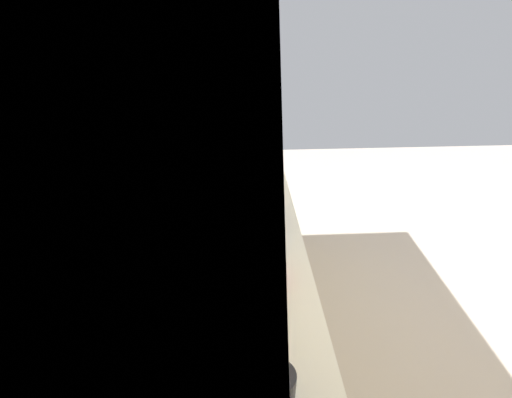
{
  "coord_description": "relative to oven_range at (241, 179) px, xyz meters",
  "views": [
    {
      "loc": [
        -1.51,
        1.2,
        2.01
      ],
      "look_at": [
        -0.38,
        1.14,
        1.35
      ],
      "focal_mm": 25.22,
      "sensor_mm": 36.0,
      "label": 1
    }
  ],
  "objects": [
    {
      "name": "bowl",
      "position": [
        -1.85,
        -0.08,
        0.46
      ],
      "size": [
        0.19,
        0.19,
        0.06
      ],
      "color": "#D84C47",
      "rests_on": "counter_run"
    },
    {
      "name": "kettle",
      "position": [
        -2.4,
        -0.08,
        0.49
      ],
      "size": [
        0.16,
        0.12,
        0.15
      ],
      "color": "black",
      "rests_on": "counter_run"
    },
    {
      "name": "oven_range",
      "position": [
        0.0,
        0.0,
        0.0
      ],
      "size": [
        0.65,
        0.66,
        1.06
      ],
      "color": "#B7BABF",
      "rests_on": "ground_plane"
    },
    {
      "name": "microwave",
      "position": [
        -1.38,
        0.04,
        0.59
      ],
      "size": [
        0.52,
        0.38,
        0.33
      ],
      "color": "white",
      "rests_on": "counter_run"
    },
    {
      "name": "upper_cabinets",
      "position": [
        -1.99,
        0.17,
        1.42
      ],
      "size": [
        2.43,
        0.31,
        0.6
      ],
      "color": "tan"
    },
    {
      "name": "wall_back",
      "position": [
        -1.56,
        0.38,
        0.91
      ],
      "size": [
        4.33,
        0.12,
        2.73
      ],
      "primitive_type": "cube",
      "color": "beige",
      "rests_on": "ground_plane"
    },
    {
      "name": "counter_run",
      "position": [
        -1.99,
        0.02,
        -0.01
      ],
      "size": [
        3.34,
        0.64,
        0.88
      ],
      "color": "tan",
      "rests_on": "ground_plane"
    },
    {
      "name": "ground_plane",
      "position": [
        -1.56,
        -1.18,
        -0.46
      ],
      "size": [
        6.74,
        6.74,
        0.0
      ],
      "primitive_type": "plane",
      "color": "#C0B2A5"
    }
  ]
}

